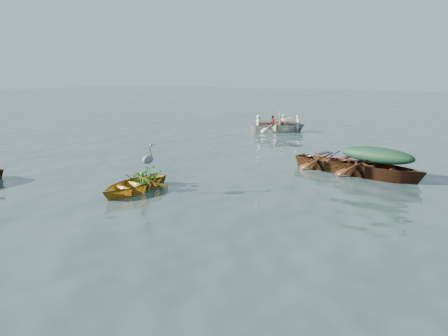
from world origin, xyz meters
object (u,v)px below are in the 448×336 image
object	(u,v)px
green_tarp_boat	(375,178)
rowed_boat	(278,132)
yellow_dinghy	(133,192)
heron	(148,164)
open_wooden_boat	(334,171)

from	to	relation	value
green_tarp_boat	rowed_boat	bearing A→B (deg)	51.52
yellow_dinghy	heron	xyz separation A→B (m)	(0.55, 0.06, 0.86)
open_wooden_boat	rowed_boat	size ratio (longest dim) A/B	0.94
rowed_boat	heron	world-z (taller)	heron
green_tarp_boat	open_wooden_boat	bearing A→B (deg)	90.00
open_wooden_boat	heron	distance (m)	6.66
heron	yellow_dinghy	bearing A→B (deg)	-174.81
yellow_dinghy	open_wooden_boat	xyz separation A→B (m)	(4.10, 5.62, 0.00)
green_tarp_boat	heron	xyz separation A→B (m)	(-5.00, -5.30, 0.86)
rowed_boat	heron	size ratio (longest dim) A/B	4.73
yellow_dinghy	open_wooden_boat	world-z (taller)	open_wooden_boat
yellow_dinghy	green_tarp_boat	world-z (taller)	green_tarp_boat
open_wooden_boat	rowed_boat	xyz separation A→B (m)	(-5.81, 8.08, 0.00)
green_tarp_boat	rowed_boat	distance (m)	11.07
yellow_dinghy	heron	distance (m)	1.02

